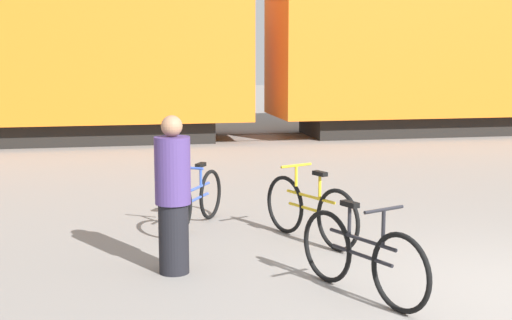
{
  "coord_description": "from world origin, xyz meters",
  "views": [
    {
      "loc": [
        -3.77,
        -5.88,
        2.31
      ],
      "look_at": [
        -2.25,
        1.78,
        1.1
      ],
      "focal_mm": 50.0,
      "sensor_mm": 36.0,
      "label": 1
    }
  ],
  "objects_px": {
    "freight_train": "(260,27)",
    "person_in_purple": "(173,196)",
    "bicycle_yellow": "(310,210)",
    "bicycle_black": "(361,257)",
    "bicycle_blue": "(196,200)"
  },
  "relations": [
    {
      "from": "freight_train",
      "to": "bicycle_black",
      "type": "xyz_separation_m",
      "value": [
        -1.54,
        -12.28,
        -2.52
      ]
    },
    {
      "from": "bicycle_blue",
      "to": "person_in_purple",
      "type": "xyz_separation_m",
      "value": [
        -0.44,
        -1.9,
        0.46
      ]
    },
    {
      "from": "freight_train",
      "to": "bicycle_blue",
      "type": "bearing_deg",
      "value": -106.54
    },
    {
      "from": "freight_train",
      "to": "bicycle_black",
      "type": "height_order",
      "value": "freight_train"
    },
    {
      "from": "bicycle_black",
      "to": "bicycle_blue",
      "type": "bearing_deg",
      "value": 112.61
    },
    {
      "from": "freight_train",
      "to": "person_in_purple",
      "type": "xyz_separation_m",
      "value": [
        -3.21,
        -11.22,
        -2.08
      ]
    },
    {
      "from": "bicycle_yellow",
      "to": "person_in_purple",
      "type": "distance_m",
      "value": 1.99
    },
    {
      "from": "bicycle_black",
      "to": "bicycle_blue",
      "type": "xyz_separation_m",
      "value": [
        -1.23,
        2.96,
        -0.02
      ]
    },
    {
      "from": "bicycle_yellow",
      "to": "bicycle_blue",
      "type": "bearing_deg",
      "value": 142.38
    },
    {
      "from": "freight_train",
      "to": "bicycle_yellow",
      "type": "relative_size",
      "value": 30.19
    },
    {
      "from": "freight_train",
      "to": "person_in_purple",
      "type": "distance_m",
      "value": 11.85
    },
    {
      "from": "bicycle_black",
      "to": "person_in_purple",
      "type": "xyz_separation_m",
      "value": [
        -1.67,
        1.06,
        0.44
      ]
    },
    {
      "from": "bicycle_black",
      "to": "bicycle_yellow",
      "type": "bearing_deg",
      "value": 88.67
    },
    {
      "from": "bicycle_yellow",
      "to": "person_in_purple",
      "type": "relative_size",
      "value": 0.98
    },
    {
      "from": "freight_train",
      "to": "bicycle_blue",
      "type": "xyz_separation_m",
      "value": [
        -2.77,
        -9.32,
        -2.54
      ]
    }
  ]
}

